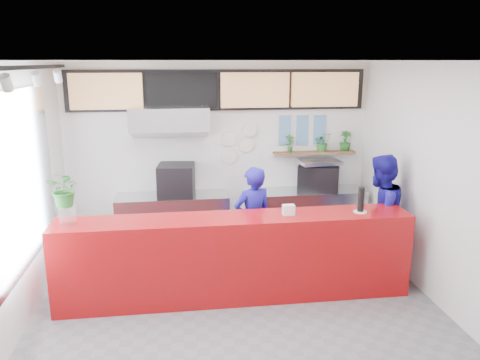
% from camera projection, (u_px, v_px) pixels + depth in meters
% --- Properties ---
extents(floor, '(5.00, 5.00, 0.00)m').
position_uv_depth(floor, '(240.00, 312.00, 5.76)').
color(floor, slate).
rests_on(floor, ground).
extents(ceiling, '(5.00, 5.00, 0.00)m').
position_uv_depth(ceiling, '(240.00, 61.00, 5.02)').
color(ceiling, silver).
extents(wall_back, '(5.00, 0.00, 5.00)m').
position_uv_depth(wall_back, '(220.00, 154.00, 7.79)').
color(wall_back, white).
rests_on(wall_back, ground).
extents(wall_left, '(0.00, 5.00, 5.00)m').
position_uv_depth(wall_left, '(11.00, 204.00, 5.06)').
color(wall_left, white).
rests_on(wall_left, ground).
extents(wall_right, '(0.00, 5.00, 5.00)m').
position_uv_depth(wall_right, '(442.00, 187.00, 5.71)').
color(wall_right, white).
rests_on(wall_right, ground).
extents(service_counter, '(4.50, 0.60, 1.10)m').
position_uv_depth(service_counter, '(235.00, 258.00, 6.00)').
color(service_counter, '#9F0B0E').
rests_on(service_counter, ground).
extents(cream_band, '(5.00, 0.02, 0.80)m').
position_uv_depth(cream_band, '(219.00, 87.00, 7.51)').
color(cream_band, beige).
rests_on(cream_band, wall_back).
extents(prep_bench, '(1.80, 0.60, 0.90)m').
position_uv_depth(prep_bench, '(173.00, 222.00, 7.65)').
color(prep_bench, '#B2B5BA').
rests_on(prep_bench, ground).
extents(panini_oven, '(0.62, 0.62, 0.50)m').
position_uv_depth(panini_oven, '(176.00, 180.00, 7.49)').
color(panini_oven, black).
rests_on(panini_oven, prep_bench).
extents(extraction_hood, '(1.20, 0.70, 0.35)m').
position_uv_depth(extraction_hood, '(169.00, 118.00, 7.19)').
color(extraction_hood, '#B2B5BA').
rests_on(extraction_hood, ceiling).
extents(hood_lip, '(1.20, 0.69, 0.31)m').
position_uv_depth(hood_lip, '(170.00, 131.00, 7.24)').
color(hood_lip, '#B2B5BA').
rests_on(hood_lip, ceiling).
extents(right_bench, '(1.80, 0.60, 0.90)m').
position_uv_depth(right_bench, '(310.00, 216.00, 7.95)').
color(right_bench, '#B2B5BA').
rests_on(right_bench, ground).
extents(espresso_machine, '(0.79, 0.67, 0.43)m').
position_uv_depth(espresso_machine, '(318.00, 178.00, 7.81)').
color(espresso_machine, black).
rests_on(espresso_machine, right_bench).
extents(espresso_tray, '(0.70, 0.51, 0.06)m').
position_uv_depth(espresso_tray, '(319.00, 162.00, 7.74)').
color(espresso_tray, '#B3B5BB').
rests_on(espresso_tray, espresso_machine).
extents(herb_shelf, '(1.40, 0.18, 0.04)m').
position_uv_depth(herb_shelf, '(314.00, 153.00, 7.90)').
color(herb_shelf, brown).
rests_on(herb_shelf, wall_back).
extents(menu_board_far_left, '(1.10, 0.10, 0.55)m').
position_uv_depth(menu_board_far_left, '(106.00, 91.00, 7.19)').
color(menu_board_far_left, tan).
rests_on(menu_board_far_left, wall_back).
extents(menu_board_mid_left, '(1.10, 0.10, 0.55)m').
position_uv_depth(menu_board_mid_left, '(182.00, 91.00, 7.34)').
color(menu_board_mid_left, black).
rests_on(menu_board_mid_left, wall_back).
extents(menu_board_mid_right, '(1.10, 0.10, 0.55)m').
position_uv_depth(menu_board_mid_right, '(255.00, 90.00, 7.49)').
color(menu_board_mid_right, tan).
rests_on(menu_board_mid_right, wall_back).
extents(menu_board_far_right, '(1.10, 0.10, 0.55)m').
position_uv_depth(menu_board_far_right, '(325.00, 90.00, 7.64)').
color(menu_board_far_right, tan).
rests_on(menu_board_far_right, wall_back).
extents(soffit, '(4.80, 0.04, 0.65)m').
position_uv_depth(soffit, '(219.00, 90.00, 7.49)').
color(soffit, black).
rests_on(soffit, wall_back).
extents(window_pane, '(0.04, 2.20, 1.90)m').
position_uv_depth(window_pane, '(21.00, 179.00, 5.30)').
color(window_pane, silver).
rests_on(window_pane, wall_left).
extents(window_frame, '(0.03, 2.30, 2.00)m').
position_uv_depth(window_frame, '(23.00, 179.00, 5.31)').
color(window_frame, '#B2B5BA').
rests_on(window_frame, wall_left).
extents(track_rail, '(0.05, 2.40, 0.04)m').
position_uv_depth(track_rail, '(35.00, 67.00, 4.76)').
color(track_rail, black).
rests_on(track_rail, ceiling).
extents(dec_plate_a, '(0.24, 0.03, 0.24)m').
position_uv_depth(dec_plate_a, '(229.00, 139.00, 7.72)').
color(dec_plate_a, silver).
rests_on(dec_plate_a, wall_back).
extents(dec_plate_b, '(0.24, 0.03, 0.24)m').
position_uv_depth(dec_plate_b, '(246.00, 145.00, 7.78)').
color(dec_plate_b, silver).
rests_on(dec_plate_b, wall_back).
extents(dec_plate_c, '(0.24, 0.03, 0.24)m').
position_uv_depth(dec_plate_c, '(229.00, 157.00, 7.79)').
color(dec_plate_c, silver).
rests_on(dec_plate_c, wall_back).
extents(dec_plate_d, '(0.24, 0.03, 0.24)m').
position_uv_depth(dec_plate_d, '(250.00, 130.00, 7.73)').
color(dec_plate_d, silver).
rests_on(dec_plate_d, wall_back).
extents(photo_frame_a, '(0.20, 0.02, 0.25)m').
position_uv_depth(photo_frame_a, '(285.00, 123.00, 7.79)').
color(photo_frame_a, '#598CBF').
rests_on(photo_frame_a, wall_back).
extents(photo_frame_b, '(0.20, 0.02, 0.25)m').
position_uv_depth(photo_frame_b, '(302.00, 123.00, 7.83)').
color(photo_frame_b, '#598CBF').
rests_on(photo_frame_b, wall_back).
extents(photo_frame_c, '(0.20, 0.02, 0.25)m').
position_uv_depth(photo_frame_c, '(320.00, 122.00, 7.87)').
color(photo_frame_c, '#598CBF').
rests_on(photo_frame_c, wall_back).
extents(photo_frame_d, '(0.20, 0.02, 0.25)m').
position_uv_depth(photo_frame_d, '(285.00, 138.00, 7.85)').
color(photo_frame_d, '#598CBF').
rests_on(photo_frame_d, wall_back).
extents(photo_frame_e, '(0.20, 0.02, 0.25)m').
position_uv_depth(photo_frame_e, '(302.00, 137.00, 7.89)').
color(photo_frame_e, '#598CBF').
rests_on(photo_frame_e, wall_back).
extents(photo_frame_f, '(0.20, 0.02, 0.25)m').
position_uv_depth(photo_frame_f, '(319.00, 137.00, 7.93)').
color(photo_frame_f, '#598CBF').
rests_on(photo_frame_f, wall_back).
extents(staff_center, '(0.67, 0.54, 1.59)m').
position_uv_depth(staff_center, '(253.00, 222.00, 6.61)').
color(staff_center, '#1A148D').
rests_on(staff_center, ground).
extents(staff_right, '(1.08, 1.03, 1.75)m').
position_uv_depth(staff_right, '(379.00, 215.00, 6.64)').
color(staff_right, '#1A148D').
rests_on(staff_right, ground).
extents(herb_a, '(0.17, 0.12, 0.30)m').
position_uv_depth(herb_a, '(290.00, 143.00, 7.80)').
color(herb_a, '#256623').
rests_on(herb_a, herb_shelf).
extents(herb_c, '(0.30, 0.26, 0.32)m').
position_uv_depth(herb_c, '(323.00, 142.00, 7.87)').
color(herb_c, '#256623').
rests_on(herb_c, herb_shelf).
extents(herb_d, '(0.22, 0.20, 0.34)m').
position_uv_depth(herb_d, '(345.00, 141.00, 7.92)').
color(herb_d, '#256623').
rests_on(herb_d, herb_shelf).
extents(glass_vase, '(0.24, 0.24, 0.24)m').
position_uv_depth(glass_vase, '(67.00, 215.00, 5.57)').
color(glass_vase, silver).
rests_on(glass_vase, service_counter).
extents(basil_vase, '(0.49, 0.47, 0.43)m').
position_uv_depth(basil_vase, '(65.00, 189.00, 5.49)').
color(basil_vase, '#256623').
rests_on(basil_vase, glass_vase).
extents(napkin_holder, '(0.15, 0.10, 0.13)m').
position_uv_depth(napkin_holder, '(288.00, 210.00, 5.93)').
color(napkin_holder, white).
rests_on(napkin_holder, service_counter).
extents(white_plate, '(0.23, 0.23, 0.01)m').
position_uv_depth(white_plate, '(360.00, 212.00, 6.05)').
color(white_plate, white).
rests_on(white_plate, service_counter).
extents(pepper_mill, '(0.10, 0.10, 0.32)m').
position_uv_depth(pepper_mill, '(361.00, 199.00, 6.01)').
color(pepper_mill, black).
rests_on(pepper_mill, white_plate).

